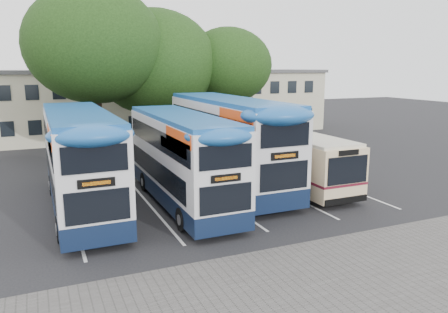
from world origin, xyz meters
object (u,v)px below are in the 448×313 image
object	(u,v)px
tree_left	(95,45)
bus_dd_left	(80,157)
lamp_post	(253,83)
tree_mid	(155,63)
bus_dd_mid	(181,155)
bus_single	(289,154)
tree_right	(228,65)
bus_dd_right	(228,139)

from	to	relation	value
tree_left	bus_dd_left	bearing A→B (deg)	-102.04
lamp_post	tree_left	bearing A→B (deg)	-165.78
lamp_post	tree_mid	world-z (taller)	tree_mid
bus_dd_mid	bus_single	distance (m)	6.78
tree_right	bus_single	world-z (taller)	tree_right
tree_left	tree_mid	world-z (taller)	tree_left
lamp_post	bus_dd_left	size ratio (longest dim) A/B	0.83
lamp_post	bus_dd_left	distance (m)	22.00
bus_dd_left	bus_dd_right	world-z (taller)	bus_dd_right
tree_left	bus_single	distance (m)	15.32
lamp_post	tree_right	world-z (taller)	tree_right
bus_single	tree_left	bearing A→B (deg)	128.71
tree_left	bus_dd_mid	bearing A→B (deg)	-80.16
tree_right	bus_dd_right	xyz separation A→B (m)	(-5.04, -11.40, -3.93)
tree_left	tree_right	distance (m)	10.63
lamp_post	tree_left	size ratio (longest dim) A/B	0.76
tree_right	bus_dd_mid	bearing A→B (deg)	-121.90
tree_right	bus_dd_left	xyz separation A→B (m)	(-12.83, -12.49, -4.09)
bus_single	tree_right	bearing A→B (deg)	82.03
tree_right	bus_dd_left	bearing A→B (deg)	-135.77
tree_left	tree_mid	bearing A→B (deg)	21.26
tree_left	tree_right	size ratio (longest dim) A/B	1.24
tree_mid	bus_single	xyz separation A→B (m)	(4.17, -12.68, -5.12)
bus_dd_mid	bus_single	bearing A→B (deg)	10.08
lamp_post	bus_dd_mid	world-z (taller)	lamp_post
tree_left	bus_dd_left	world-z (taller)	tree_left
lamp_post	bus_dd_mid	size ratio (longest dim) A/B	0.87
bus_single	tree_mid	bearing A→B (deg)	108.19
tree_left	bus_dd_right	bearing A→B (deg)	-61.72
lamp_post	tree_left	xyz separation A→B (m)	(-13.83, -3.51, 2.87)
tree_right	tree_mid	bearing A→B (deg)	175.75
lamp_post	bus_single	size ratio (longest dim) A/B	0.91
lamp_post	tree_mid	distance (m)	9.58
tree_mid	bus_dd_mid	size ratio (longest dim) A/B	1.04
bus_dd_left	bus_single	distance (m)	11.15
tree_left	bus_dd_mid	xyz separation A→B (m)	(2.10, -12.08, -5.57)
bus_dd_mid	tree_left	bearing A→B (deg)	99.84
lamp_post	bus_dd_mid	bearing A→B (deg)	-126.98
tree_left	bus_single	bearing A→B (deg)	-51.29
tree_mid	bus_dd_mid	bearing A→B (deg)	-100.13
bus_dd_left	bus_single	xyz separation A→B (m)	(11.12, 0.24, -0.83)
tree_left	bus_dd_left	distance (m)	12.63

